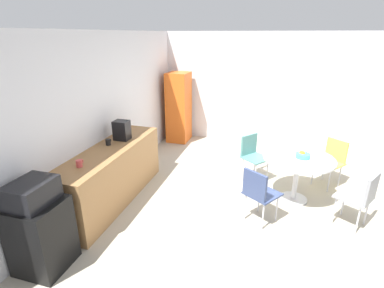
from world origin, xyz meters
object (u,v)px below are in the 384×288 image
mini_fridge (41,235)px  coffee_maker (122,130)px  round_table (298,166)px  mug_green (79,163)px  microwave (32,193)px  chair_yellow (332,157)px  fruit_bowl (303,155)px  locker_cabinet (179,107)px  chair_teal (252,152)px  chair_navy (258,190)px  mug_white (108,142)px  chair_gray (362,194)px

mini_fridge → coffee_maker: size_ratio=2.62×
round_table → mug_green: (-1.50, 2.83, 0.34)m
round_table → microwave: bearing=129.6°
chair_yellow → fruit_bowl: fruit_bowl is taller
coffee_maker → mini_fridge: bearing=180.0°
mini_fridge → locker_cabinet: 4.55m
chair_teal → coffee_maker: bearing=115.6°
fruit_bowl → chair_yellow: bearing=-37.6°
mini_fridge → chair_teal: (2.92, -2.06, 0.10)m
mini_fridge → chair_navy: 2.74m
round_table → mug_white: (-0.68, 2.90, 0.34)m
chair_yellow → chair_teal: bearing=95.8°
chair_teal → chair_gray: size_ratio=1.00×
microwave → chair_navy: size_ratio=0.58×
mini_fridge → round_table: bearing=-50.4°
round_table → mug_white: size_ratio=8.38×
microwave → fruit_bowl: (2.33, -2.86, -0.18)m
microwave → round_table: bearing=-50.4°
microwave → round_table: microwave is taller
microwave → mug_white: 1.64m
coffee_maker → mug_white: bearing=163.5°
chair_navy → fruit_bowl: (0.80, -0.59, 0.27)m
chair_teal → mug_green: (-2.10, 2.08, 0.43)m
locker_cabinet → fruit_bowl: size_ratio=7.73×
chair_teal → mug_white: size_ratio=6.43×
mini_fridge → mug_white: size_ratio=6.50×
chair_yellow → chair_gray: same height
microwave → mug_white: (1.64, 0.09, -0.02)m
mug_green → coffee_maker: bearing=-1.0°
locker_cabinet → chair_gray: 4.46m
chair_gray → coffee_maker: size_ratio=2.59×
chair_gray → coffee_maker: 3.67m
chair_teal → mug_green: bearing=135.3°
locker_cabinet → mug_white: (-2.89, 0.19, 0.10)m
microwave → mug_white: microwave is taller
locker_cabinet → chair_teal: (-1.61, -1.96, -0.32)m
chair_teal → fruit_bowl: (-0.59, -0.80, 0.27)m
microwave → chair_teal: size_ratio=0.58×
fruit_bowl → mug_green: 3.25m
locker_cabinet → mug_green: bearing=178.2°
round_table → chair_teal: bearing=51.6°
chair_yellow → chair_teal: same height
chair_gray → fruit_bowl: 0.96m
mini_fridge → microwave: bearing=180.0°
locker_cabinet → mug_white: locker_cabinet is taller
chair_gray → fruit_bowl: (0.51, 0.76, 0.27)m
chair_navy → mug_white: 2.40m
microwave → chair_yellow: 4.61m
chair_teal → chair_navy: same height
chair_teal → mug_white: bearing=120.8°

